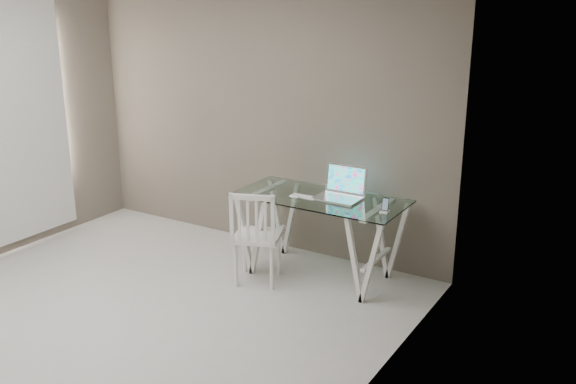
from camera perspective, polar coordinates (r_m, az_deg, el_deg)
room at (r=4.64m, az=-18.65°, el=7.19°), size 4.50×4.52×2.71m
desk at (r=5.74m, az=2.84°, el=-3.92°), size 1.50×0.70×0.75m
chair at (r=5.55m, az=-2.91°, el=-3.67°), size 0.51×0.51×0.86m
laptop at (r=5.61m, az=4.77°, el=0.16°), size 0.39×0.31×0.27m
keyboard at (r=5.61m, az=1.39°, el=-0.44°), size 0.25×0.11×0.01m
mouse at (r=5.58m, az=0.61°, el=-0.41°), size 0.10×0.06×0.03m
phone_dock at (r=5.27m, az=8.62°, el=-1.46°), size 0.07×0.07×0.12m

